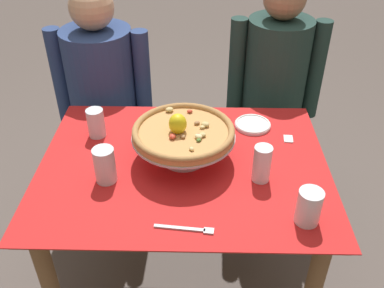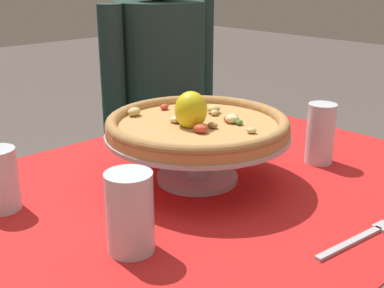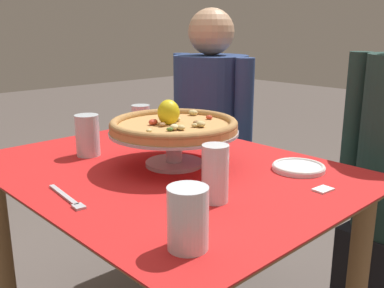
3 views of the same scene
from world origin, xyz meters
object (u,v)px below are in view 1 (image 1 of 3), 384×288
at_px(pizza, 183,131).
at_px(water_glass_front_right, 308,209).
at_px(pizza_stand, 183,142).
at_px(water_glass_side_right, 262,166).
at_px(water_glass_side_left, 105,167).
at_px(side_plate, 253,124).
at_px(water_glass_back_left, 96,125).
at_px(dinner_fork, 187,229).
at_px(sugar_packet, 288,139).
at_px(diner_right, 271,107).
at_px(diner_left, 106,110).

distance_m(pizza, water_glass_front_right, 0.52).
relative_size(pizza_stand, water_glass_side_right, 2.76).
relative_size(pizza_stand, water_glass_side_left, 2.88).
relative_size(pizza_stand, side_plate, 2.51).
bearing_deg(water_glass_back_left, dinner_fork, -53.18).
xyz_separation_m(sugar_packet, diner_right, (0.01, 0.50, -0.15)).
xyz_separation_m(water_glass_back_left, water_glass_side_right, (0.64, -0.26, 0.01)).
relative_size(water_glass_side_left, sugar_packet, 2.65).
height_order(water_glass_back_left, sugar_packet, water_glass_back_left).
distance_m(water_glass_back_left, water_glass_side_right, 0.69).
height_order(side_plate, dinner_fork, side_plate).
height_order(pizza, dinner_fork, pizza).
height_order(pizza_stand, diner_right, diner_right).
height_order(water_glass_back_left, diner_right, diner_right).
bearing_deg(diner_right, diner_left, -177.28).
bearing_deg(water_glass_side_right, water_glass_side_left, -178.34).
bearing_deg(water_glass_side_left, side_plate, 33.21).
xyz_separation_m(side_plate, diner_right, (0.15, 0.41, -0.16)).
bearing_deg(diner_right, pizza, -124.03).
xyz_separation_m(water_glass_back_left, sugar_packet, (0.78, -0.01, -0.05)).
relative_size(sugar_packet, diner_left, 0.04).
bearing_deg(dinner_fork, sugar_packet, 51.78).
distance_m(pizza, diner_right, 0.82).
xyz_separation_m(water_glass_side_right, side_plate, (0.01, 0.35, -0.05)).
height_order(water_glass_back_left, water_glass_side_right, water_glass_side_right).
distance_m(pizza_stand, diner_left, 0.77).
height_order(water_glass_front_right, diner_left, diner_left).
distance_m(water_glass_front_right, diner_right, 0.98).
relative_size(water_glass_side_left, diner_left, 0.11).
xyz_separation_m(water_glass_back_left, diner_right, (0.79, 0.49, -0.20)).
bearing_deg(diner_left, water_glass_front_right, -47.78).
xyz_separation_m(side_plate, dinner_fork, (-0.26, -0.59, -0.01)).
distance_m(side_plate, diner_left, 0.82).
bearing_deg(water_glass_side_right, diner_right, 78.52).
height_order(pizza_stand, water_glass_back_left, water_glass_back_left).
bearing_deg(water_glass_side_left, pizza_stand, 25.96).
bearing_deg(water_glass_front_right, pizza_stand, 141.65).
xyz_separation_m(side_plate, sugar_packet, (0.14, -0.10, -0.01)).
height_order(dinner_fork, diner_left, diner_left).
relative_size(pizza_stand, dinner_fork, 2.01).
bearing_deg(pizza, diner_left, 125.65).
bearing_deg(pizza_stand, sugar_packet, 17.92).
height_order(pizza, side_plate, pizza).
bearing_deg(sugar_packet, dinner_fork, -128.22).
height_order(water_glass_side_right, sugar_packet, water_glass_side_right).
bearing_deg(sugar_packet, side_plate, 144.88).
xyz_separation_m(water_glass_side_right, diner_left, (-0.71, 0.71, -0.21)).
relative_size(sugar_packet, diner_right, 0.04).
bearing_deg(water_glass_front_right, side_plate, 102.12).
height_order(water_glass_front_right, sugar_packet, water_glass_front_right).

